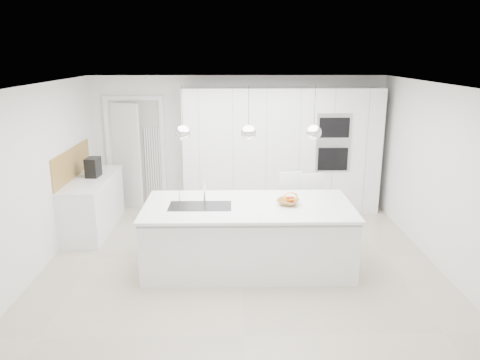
{
  "coord_description": "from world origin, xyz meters",
  "views": [
    {
      "loc": [
        -0.12,
        -6.3,
        2.9
      ],
      "look_at": [
        0.0,
        0.3,
        1.1
      ],
      "focal_mm": 35.0,
      "sensor_mm": 36.0,
      "label": 1
    }
  ],
  "objects_px": {
    "fruit_bowl": "(288,202)",
    "bar_stool_right": "(312,211)",
    "espresso_machine": "(93,167)",
    "island_base": "(248,238)",
    "bar_stool_left": "(291,210)"
  },
  "relations": [
    {
      "from": "island_base",
      "to": "bar_stool_right",
      "type": "relative_size",
      "value": 2.59
    },
    {
      "from": "fruit_bowl",
      "to": "bar_stool_left",
      "type": "xyz_separation_m",
      "value": [
        0.14,
        0.77,
        -0.38
      ]
    },
    {
      "from": "bar_stool_right",
      "to": "fruit_bowl",
      "type": "bearing_deg",
      "value": -131.58
    },
    {
      "from": "island_base",
      "to": "bar_stool_left",
      "type": "height_order",
      "value": "bar_stool_left"
    },
    {
      "from": "espresso_machine",
      "to": "bar_stool_left",
      "type": "relative_size",
      "value": 0.29
    },
    {
      "from": "island_base",
      "to": "fruit_bowl",
      "type": "height_order",
      "value": "fruit_bowl"
    },
    {
      "from": "bar_stool_left",
      "to": "bar_stool_right",
      "type": "relative_size",
      "value": 1.03
    },
    {
      "from": "fruit_bowl",
      "to": "espresso_machine",
      "type": "xyz_separation_m",
      "value": [
        -3.08,
        1.55,
        0.12
      ]
    },
    {
      "from": "espresso_machine",
      "to": "bar_stool_right",
      "type": "distance_m",
      "value": 3.67
    },
    {
      "from": "island_base",
      "to": "espresso_machine",
      "type": "bearing_deg",
      "value": 147.73
    },
    {
      "from": "bar_stool_left",
      "to": "bar_stool_right",
      "type": "xyz_separation_m",
      "value": [
        0.33,
        0.02,
        -0.02
      ]
    },
    {
      "from": "espresso_machine",
      "to": "bar_stool_left",
      "type": "distance_m",
      "value": 3.35
    },
    {
      "from": "fruit_bowl",
      "to": "espresso_machine",
      "type": "bearing_deg",
      "value": 153.26
    },
    {
      "from": "fruit_bowl",
      "to": "bar_stool_right",
      "type": "height_order",
      "value": "bar_stool_right"
    },
    {
      "from": "fruit_bowl",
      "to": "bar_stool_right",
      "type": "bearing_deg",
      "value": 58.75
    }
  ]
}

